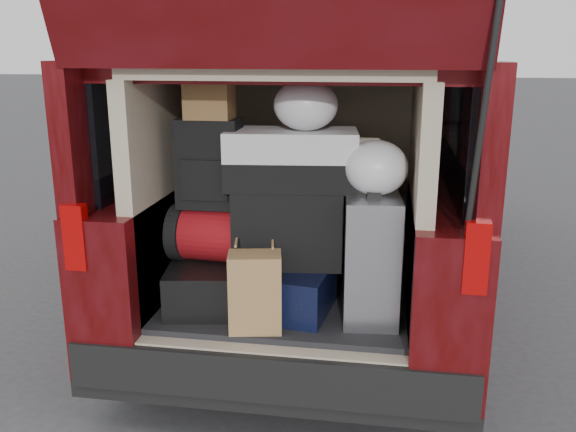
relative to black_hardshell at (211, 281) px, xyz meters
name	(u,v)px	position (x,y,z in m)	size (l,w,h in m)	color
ground	(280,414)	(0.38, -0.13, -0.66)	(80.00, 80.00, 0.00)	#363639
minivan	(321,172)	(0.38, 1.73, 0.25)	(1.90, 5.35, 2.77)	black
load_floor	(288,341)	(0.38, 0.15, -0.39)	(1.24, 1.05, 0.55)	black
black_hardshell	(211,281)	(0.00, 0.00, 0.00)	(0.41, 0.56, 0.22)	black
navy_hardshell	(289,286)	(0.41, 0.00, 0.00)	(0.42, 0.52, 0.23)	black
silver_roller	(371,257)	(0.82, -0.04, 0.20)	(0.26, 0.41, 0.61)	white
kraft_bag	(255,292)	(0.30, -0.29, 0.08)	(0.24, 0.15, 0.38)	#AD7E4E
red_duffel	(215,233)	(0.02, 0.03, 0.25)	(0.43, 0.28, 0.28)	#970F0D
black_soft_case	(288,225)	(0.40, 0.05, 0.31)	(0.54, 0.32, 0.39)	black
backpack	(209,163)	(0.00, 0.03, 0.62)	(0.31, 0.19, 0.44)	black
twotone_duffel	(291,159)	(0.41, 0.06, 0.64)	(0.64, 0.33, 0.29)	silver
grocery_sack_lower	(209,98)	(0.02, 0.02, 0.94)	(0.22, 0.18, 0.20)	olive
plastic_bag_center	(306,105)	(0.48, 0.04, 0.91)	(0.31, 0.29, 0.24)	white
plastic_bag_right	(376,168)	(0.83, -0.03, 0.63)	(0.30, 0.28, 0.26)	white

